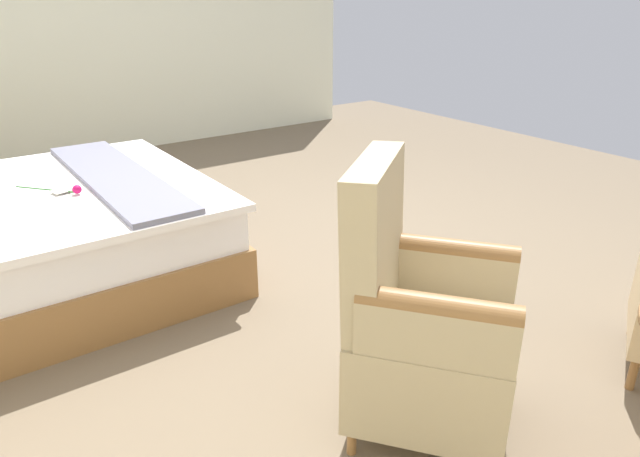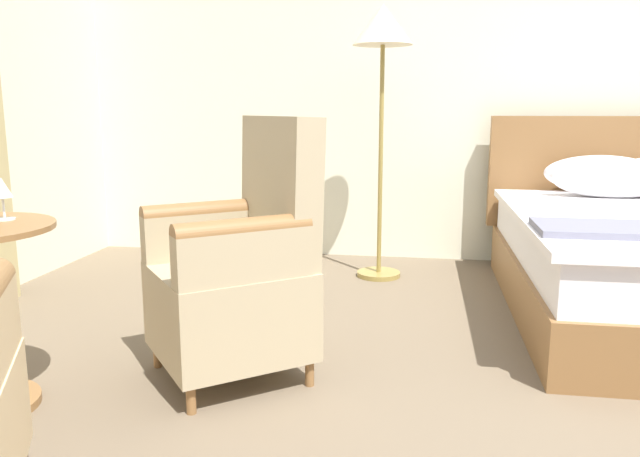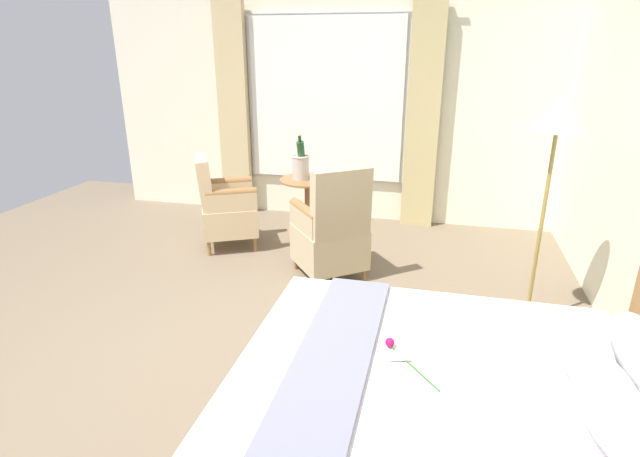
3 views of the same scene
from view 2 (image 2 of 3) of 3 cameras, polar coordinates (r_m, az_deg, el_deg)
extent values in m
cube|color=silver|center=(4.65, 19.75, 13.95)|extent=(6.60, 0.12, 2.74)
cube|color=olive|center=(4.59, 26.04, 4.57)|extent=(1.74, 0.08, 0.74)
ellipsoid|color=white|center=(4.35, 24.30, 4.59)|extent=(0.70, 0.25, 0.24)
ellipsoid|color=white|center=(4.11, 25.18, 4.14)|extent=(0.70, 0.23, 0.23)
cylinder|color=olive|center=(4.09, 5.38, -4.15)|extent=(0.28, 0.28, 0.03)
cylinder|color=olive|center=(3.97, 5.56, 6.06)|extent=(0.03, 0.03, 1.43)
cone|color=beige|center=(3.99, 5.79, 18.06)|extent=(0.37, 0.37, 0.24)
cylinder|color=white|center=(2.53, -26.86, 0.78)|extent=(0.07, 0.07, 0.01)
cylinder|color=white|center=(2.53, -26.94, 1.70)|extent=(0.01, 0.01, 0.08)
cone|color=white|center=(2.52, -27.09, 3.35)|extent=(0.07, 0.07, 0.07)
cylinder|color=olive|center=(2.77, -14.64, -11.11)|extent=(0.04, 0.04, 0.11)
cylinder|color=olive|center=(2.35, -11.71, -15.05)|extent=(0.04, 0.04, 0.11)
cylinder|color=olive|center=(2.91, -5.33, -9.70)|extent=(0.04, 0.04, 0.11)
cylinder|color=olive|center=(2.51, -0.96, -13.04)|extent=(0.04, 0.04, 0.11)
cube|color=tan|center=(2.54, -8.29, -7.36)|extent=(0.78, 0.78, 0.35)
cube|color=tan|center=(2.53, -3.69, 3.53)|extent=(0.43, 0.50, 0.59)
cube|color=tan|center=(2.67, -10.54, -0.54)|extent=(0.46, 0.39, 0.19)
cylinder|color=olive|center=(2.66, -10.61, 1.47)|extent=(0.46, 0.39, 0.09)
cube|color=tan|center=(2.26, -6.95, -2.52)|extent=(0.46, 0.39, 0.19)
cylinder|color=olive|center=(2.24, -7.00, -0.16)|extent=(0.46, 0.39, 0.09)
camera|label=1|loc=(4.17, -19.43, 17.05)|focal=32.00mm
camera|label=3|loc=(4.72, 57.63, 17.12)|focal=28.00mm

